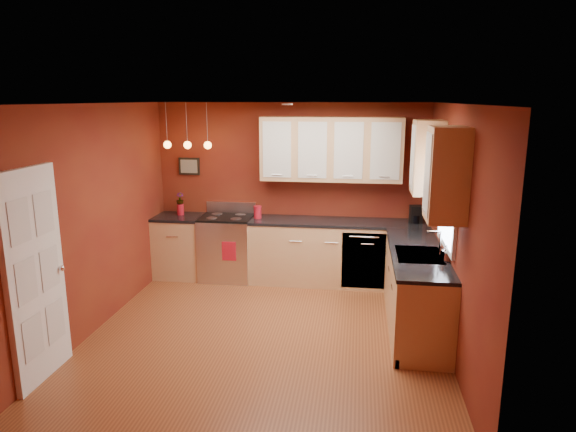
# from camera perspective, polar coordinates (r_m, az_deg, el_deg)

# --- Properties ---
(floor) EXTENTS (4.20, 4.20, 0.00)m
(floor) POSITION_cam_1_polar(r_m,az_deg,el_deg) (6.08, -2.40, -12.95)
(floor) COLOR brown
(floor) RESTS_ON ground
(ceiling) EXTENTS (4.00, 4.20, 0.02)m
(ceiling) POSITION_cam_1_polar(r_m,az_deg,el_deg) (5.47, -2.66, 12.37)
(ceiling) COLOR beige
(ceiling) RESTS_ON wall_back
(wall_back) EXTENTS (4.00, 0.02, 2.60)m
(wall_back) POSITION_cam_1_polar(r_m,az_deg,el_deg) (7.66, 0.31, 2.77)
(wall_back) COLOR maroon
(wall_back) RESTS_ON floor
(wall_front) EXTENTS (4.00, 0.02, 2.60)m
(wall_front) POSITION_cam_1_polar(r_m,az_deg,el_deg) (3.68, -8.49, -8.77)
(wall_front) COLOR maroon
(wall_front) RESTS_ON floor
(wall_left) EXTENTS (0.02, 4.20, 2.60)m
(wall_left) POSITION_cam_1_polar(r_m,az_deg,el_deg) (6.30, -20.71, -0.31)
(wall_left) COLOR maroon
(wall_left) RESTS_ON floor
(wall_right) EXTENTS (0.02, 4.20, 2.60)m
(wall_right) POSITION_cam_1_polar(r_m,az_deg,el_deg) (5.63, 17.92, -1.60)
(wall_right) COLOR maroon
(wall_right) RESTS_ON floor
(base_cabinets_back_left) EXTENTS (0.70, 0.60, 0.90)m
(base_cabinets_back_left) POSITION_cam_1_polar(r_m,az_deg,el_deg) (7.96, -11.87, -3.41)
(base_cabinets_back_left) COLOR tan
(base_cabinets_back_left) RESTS_ON floor
(base_cabinets_back_right) EXTENTS (2.54, 0.60, 0.90)m
(base_cabinets_back_right) POSITION_cam_1_polar(r_m,az_deg,el_deg) (7.51, 5.54, -4.18)
(base_cabinets_back_right) COLOR tan
(base_cabinets_back_right) RESTS_ON floor
(base_cabinets_right) EXTENTS (0.60, 2.10, 0.90)m
(base_cabinets_right) POSITION_cam_1_polar(r_m,az_deg,el_deg) (6.27, 13.96, -8.04)
(base_cabinets_right) COLOR tan
(base_cabinets_right) RESTS_ON floor
(counter_back_left) EXTENTS (0.70, 0.62, 0.04)m
(counter_back_left) POSITION_cam_1_polar(r_m,az_deg,el_deg) (7.84, -12.03, -0.11)
(counter_back_left) COLOR black
(counter_back_left) RESTS_ON base_cabinets_back_left
(counter_back_right) EXTENTS (2.54, 0.62, 0.04)m
(counter_back_right) POSITION_cam_1_polar(r_m,az_deg,el_deg) (7.39, 5.61, -0.69)
(counter_back_right) COLOR black
(counter_back_right) RESTS_ON base_cabinets_back_right
(counter_right) EXTENTS (0.62, 2.10, 0.04)m
(counter_right) POSITION_cam_1_polar(r_m,az_deg,el_deg) (6.12, 14.20, -3.92)
(counter_right) COLOR black
(counter_right) RESTS_ON base_cabinets_right
(gas_range) EXTENTS (0.76, 0.64, 1.11)m
(gas_range) POSITION_cam_1_polar(r_m,az_deg,el_deg) (7.74, -6.78, -3.45)
(gas_range) COLOR silver
(gas_range) RESTS_ON floor
(dishwasher_front) EXTENTS (0.60, 0.02, 0.80)m
(dishwasher_front) POSITION_cam_1_polar(r_m,az_deg,el_deg) (7.23, 8.37, -4.94)
(dishwasher_front) COLOR silver
(dishwasher_front) RESTS_ON base_cabinets_back_right
(sink) EXTENTS (0.50, 0.70, 0.33)m
(sink) POSITION_cam_1_polar(r_m,az_deg,el_deg) (5.98, 14.37, -4.38)
(sink) COLOR gray
(sink) RESTS_ON counter_right
(window) EXTENTS (0.06, 1.02, 1.22)m
(window) POSITION_cam_1_polar(r_m,az_deg,el_deg) (5.84, 17.45, 2.84)
(window) COLOR white
(window) RESTS_ON wall_right
(door_left_wall) EXTENTS (0.12, 0.82, 2.05)m
(door_left_wall) POSITION_cam_1_polar(r_m,az_deg,el_deg) (5.37, -26.24, -6.07)
(door_left_wall) COLOR white
(door_left_wall) RESTS_ON floor
(upper_cabinets_back) EXTENTS (2.00, 0.35, 0.90)m
(upper_cabinets_back) POSITION_cam_1_polar(r_m,az_deg,el_deg) (7.35, 4.81, 7.40)
(upper_cabinets_back) COLOR tan
(upper_cabinets_back) RESTS_ON wall_back
(upper_cabinets_right) EXTENTS (0.35, 1.95, 0.90)m
(upper_cabinets_right) POSITION_cam_1_polar(r_m,az_deg,el_deg) (5.80, 16.12, 5.48)
(upper_cabinets_right) COLOR tan
(upper_cabinets_right) RESTS_ON wall_right
(wall_picture) EXTENTS (0.32, 0.03, 0.26)m
(wall_picture) POSITION_cam_1_polar(r_m,az_deg,el_deg) (7.94, -10.91, 5.45)
(wall_picture) COLOR black
(wall_picture) RESTS_ON wall_back
(pendant_lights) EXTENTS (0.71, 0.11, 0.66)m
(pendant_lights) POSITION_cam_1_polar(r_m,az_deg,el_deg) (7.56, -11.11, 7.81)
(pendant_lights) COLOR gray
(pendant_lights) RESTS_ON ceiling
(red_canister) EXTENTS (0.12, 0.12, 0.18)m
(red_canister) POSITION_cam_1_polar(r_m,az_deg,el_deg) (7.51, -3.40, 0.44)
(red_canister) COLOR #B21323
(red_canister) RESTS_ON counter_back_right
(red_vase) EXTENTS (0.10, 0.10, 0.16)m
(red_vase) POSITION_cam_1_polar(r_m,az_deg,el_deg) (7.89, -11.87, 0.72)
(red_vase) COLOR #B21323
(red_vase) RESTS_ON counter_back_left
(flowers) EXTENTS (0.14, 0.14, 0.19)m
(flowers) POSITION_cam_1_polar(r_m,az_deg,el_deg) (7.86, -11.92, 1.84)
(flowers) COLOR #B21323
(flowers) RESTS_ON red_vase
(coffee_maker) EXTENTS (0.18, 0.18, 0.24)m
(coffee_maker) POSITION_cam_1_polar(r_m,az_deg,el_deg) (7.44, 14.03, 0.13)
(coffee_maker) COLOR black
(coffee_maker) RESTS_ON counter_back_right
(soap_pump) EXTENTS (0.11, 0.11, 0.19)m
(soap_pump) POSITION_cam_1_polar(r_m,az_deg,el_deg) (5.76, 17.13, -3.97)
(soap_pump) COLOR silver
(soap_pump) RESTS_ON counter_right
(dish_towel) EXTENTS (0.20, 0.01, 0.28)m
(dish_towel) POSITION_cam_1_polar(r_m,az_deg,el_deg) (7.39, -6.58, -3.91)
(dish_towel) COLOR #B21323
(dish_towel) RESTS_ON gas_range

